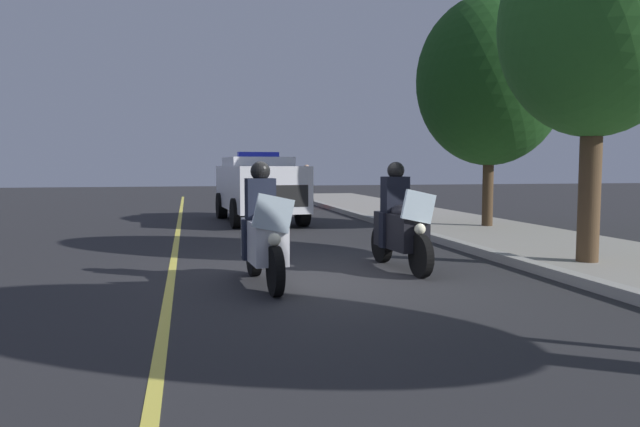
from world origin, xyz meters
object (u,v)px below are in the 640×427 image
Objects in this scene: police_motorcycle_lead_left at (263,235)px; tree_far_back at (490,81)px; cyclist_background at (307,187)px; police_motorcycle_lead_right at (400,226)px; police_suv at (259,186)px; tree_mid_block at (595,25)px.

police_motorcycle_lead_left is 0.36× the size of tree_far_back.
tree_far_back reaches higher than cyclist_background.
cyclist_background is at bearing -159.25° from tree_far_back.
police_suv is (-8.50, -1.26, 0.37)m from police_motorcycle_lead_right.
tree_mid_block reaches higher than police_motorcycle_lead_left.
tree_mid_block is 0.95× the size of tree_far_back.
police_motorcycle_lead_right is at bearing -4.82° from cyclist_background.
police_suv is at bearing -171.54° from police_motorcycle_lead_right.
police_suv is 7.02m from tree_far_back.
tree_far_back is (-5.97, 6.56, 3.11)m from police_motorcycle_lead_left.
police_motorcycle_lead_right is 4.43m from tree_mid_block.
tree_mid_block is at bearing -12.24° from tree_far_back.
police_motorcycle_lead_left is 6.21m from tree_mid_block.
police_motorcycle_lead_left is at bearing -13.49° from cyclist_background.
tree_far_back is (-5.17, 4.28, 3.11)m from police_motorcycle_lead_right.
police_suv reaches higher than police_motorcycle_lead_left.
cyclist_background is at bearing 175.18° from police_motorcycle_lead_right.
police_suv is (-9.29, 1.02, 0.37)m from police_motorcycle_lead_left.
police_motorcycle_lead_left is at bearing -47.73° from tree_far_back.
tree_mid_block is (0.51, 3.05, 3.17)m from police_motorcycle_lead_right.
police_suv is at bearing -25.76° from cyclist_background.
police_suv is at bearing -154.41° from tree_mid_block.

